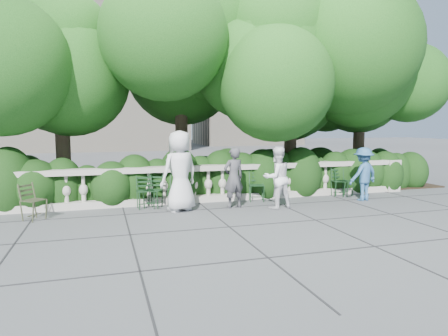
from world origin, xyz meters
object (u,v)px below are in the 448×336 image
object	(u,v)px
chair_a	(147,210)
chair_weathered	(39,221)
chair_d	(257,202)
person_woman_grey	(234,178)
chair_f	(341,197)
person_older_blue	(363,174)
chair_b	(175,207)
person_casual_man	(277,178)
chair_e	(348,197)
person_businessman	(180,171)
chair_c	(151,209)

from	to	relation	value
chair_a	chair_weathered	bearing A→B (deg)	-172.60
chair_d	chair_weathered	world-z (taller)	same
chair_weathered	person_woman_grey	distance (m)	4.59
chair_f	person_older_blue	bearing A→B (deg)	-53.66
chair_b	chair_d	xyz separation A→B (m)	(2.24, -0.03, 0.00)
person_casual_man	chair_weathered	bearing A→B (deg)	-11.87
chair_e	chair_d	bearing A→B (deg)	166.07
person_businessman	person_woman_grey	world-z (taller)	person_businessman
chair_a	chair_c	distance (m)	0.13
chair_d	person_older_blue	world-z (taller)	person_older_blue
chair_e	person_woman_grey	size ratio (longest dim) A/B	0.55
chair_weathered	person_businessman	bearing A→B (deg)	-48.57
chair_c	chair_weathered	distance (m)	2.55
chair_c	chair_a	bearing A→B (deg)	-126.23
person_casual_man	chair_a	bearing A→B (deg)	-22.41
person_casual_man	chair_c	bearing A→B (deg)	-23.87
person_woman_grey	person_casual_man	distance (m)	1.08
chair_weathered	person_casual_man	world-z (taller)	person_casual_man
chair_e	chair_f	bearing A→B (deg)	154.92
chair_d	person_older_blue	size ratio (longest dim) A/B	0.57
chair_e	person_casual_man	size ratio (longest dim) A/B	0.54
chair_c	chair_f	distance (m)	5.49
chair_b	chair_c	world-z (taller)	same
chair_a	person_older_blue	bearing A→B (deg)	-8.66
chair_b	chair_weathered	distance (m)	3.17
chair_a	person_businessman	bearing A→B (deg)	-29.50
chair_f	chair_weathered	xyz separation A→B (m)	(-7.98, -0.55, 0.00)
chair_b	person_businessman	xyz separation A→B (m)	(0.04, -0.48, 0.98)
chair_e	person_casual_man	world-z (taller)	person_casual_man
chair_c	person_casual_man	world-z (taller)	person_casual_man
chair_d	person_older_blue	xyz separation A→B (m)	(2.91, -0.60, 0.74)
chair_a	chair_f	size ratio (longest dim) A/B	1.00
chair_a	person_older_blue	xyz separation A→B (m)	(5.88, -0.52, 0.74)
person_woman_grey	person_casual_man	bearing A→B (deg)	147.98
chair_a	person_woman_grey	xyz separation A→B (m)	(2.14, -0.39, 0.77)
chair_d	chair_e	world-z (taller)	same
chair_e	person_casual_man	xyz separation A→B (m)	(-2.65, -0.82, 0.78)
chair_c	chair_f	size ratio (longest dim) A/B	1.00
chair_d	person_casual_man	xyz separation A→B (m)	(0.18, -0.85, 0.78)
chair_c	person_casual_man	xyz separation A→B (m)	(3.04, -0.83, 0.78)
chair_d	chair_e	xyz separation A→B (m)	(2.83, -0.03, 0.00)
chair_d	chair_weathered	size ratio (longest dim) A/B	1.00
person_older_blue	chair_b	bearing A→B (deg)	-20.87
chair_e	person_businessman	bearing A→B (deg)	171.44
chair_c	person_woman_grey	world-z (taller)	person_woman_grey
chair_a	chair_e	size ratio (longest dim) A/B	1.00
chair_a	person_woman_grey	size ratio (longest dim) A/B	0.55
chair_c	person_businessman	bearing A→B (deg)	-4.52
chair_d	person_woman_grey	distance (m)	1.22
chair_b	chair_f	distance (m)	4.87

